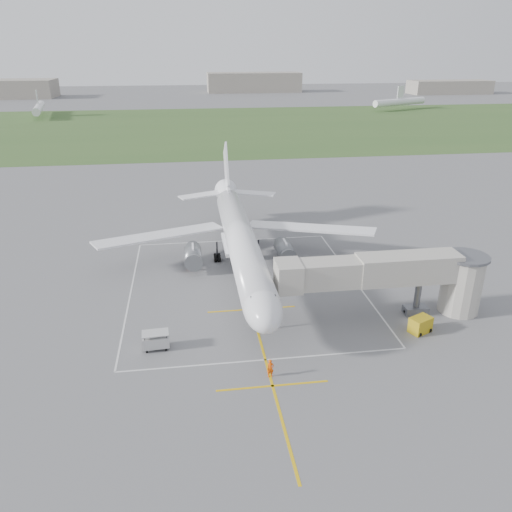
{
  "coord_description": "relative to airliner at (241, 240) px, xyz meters",
  "views": [
    {
      "loc": [
        -6.47,
        -59.42,
        27.57
      ],
      "look_at": [
        1.35,
        -4.0,
        4.0
      ],
      "focal_mm": 35.0,
      "sensor_mm": 36.0,
      "label": 1
    }
  ],
  "objects": [
    {
      "name": "jet_bridge",
      "position": [
        15.72,
        -14.25,
        0.35
      ],
      "size": [
        23.4,
        5.0,
        7.2
      ],
      "color": "#A5A295",
      "rests_on": "ground"
    },
    {
      "name": "baggage_cart",
      "position": [
        -10.37,
        -17.29,
        -3.47
      ],
      "size": [
        2.68,
        1.71,
        1.8
      ],
      "rotation": [
        0.0,
        0.0,
        0.06
      ],
      "color": "#B7B7B7",
      "rests_on": "ground"
    },
    {
      "name": "apron_markings",
      "position": [
        0.0,
        -6.57,
        -4.38
      ],
      "size": [
        28.2,
        60.0,
        0.01
      ],
      "color": "gold",
      "rests_on": "ground"
    },
    {
      "name": "ramp_worker_nose",
      "position": [
        0.03,
        -23.39,
        -3.51
      ],
      "size": [
        0.68,
        0.48,
        1.76
      ],
      "primitive_type": "imported",
      "rotation": [
        0.0,
        0.0,
        0.1
      ],
      "color": "#F34F07",
      "rests_on": "ground"
    },
    {
      "name": "distant_hangars",
      "position": [
        -16.15,
        264.44,
        0.78
      ],
      "size": [
        345.0,
        49.0,
        12.0
      ],
      "color": "gray",
      "rests_on": "ground"
    },
    {
      "name": "grass_strip",
      "position": [
        0.0,
        129.25,
        -4.38
      ],
      "size": [
        700.0,
        120.0,
        0.02
      ],
      "primitive_type": "cube",
      "color": "#355625",
      "rests_on": "ground"
    },
    {
      "name": "distant_aircraft",
      "position": [
        13.63,
        170.52,
        -0.8
      ],
      "size": [
        180.99,
        32.06,
        8.85
      ],
      "color": "white",
      "rests_on": "ground"
    },
    {
      "name": "airliner",
      "position": [
        0.0,
        0.0,
        0.0
      ],
      "size": [
        38.93,
        46.75,
        13.52
      ],
      "color": "white",
      "rests_on": "ground"
    },
    {
      "name": "ramp_worker_wing",
      "position": [
        -6.58,
        0.95,
        -3.47
      ],
      "size": [
        1.09,
        1.13,
        1.84
      ],
      "primitive_type": "imported",
      "rotation": [
        0.0,
        0.0,
        2.22
      ],
      "color": "#E25107",
      "rests_on": "ground"
    },
    {
      "name": "ground",
      "position": [
        0.0,
        -0.75,
        -4.39
      ],
      "size": [
        700.0,
        700.0,
        0.0
      ],
      "primitive_type": "plane",
      "color": "#5D5D60",
      "rests_on": "ground"
    },
    {
      "name": "gpu_unit",
      "position": [
        16.79,
        -17.99,
        -3.57
      ],
      "size": [
        2.64,
        2.29,
        1.68
      ],
      "rotation": [
        0.0,
        0.0,
        0.44
      ],
      "color": "#B59816",
      "rests_on": "ground"
    }
  ]
}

